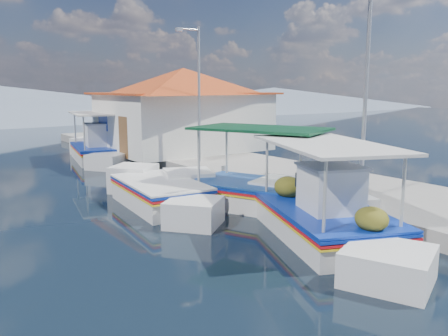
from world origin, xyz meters
TOP-DOWN VIEW (x-y plane):
  - ground at (0.00, 0.00)m, footprint 160.00×160.00m
  - quay at (5.90, 6.00)m, footprint 5.00×44.00m
  - bollards at (3.80, 5.25)m, footprint 0.20×17.20m
  - main_caique at (2.02, 1.26)m, footprint 4.49×7.68m
  - caique_green_canopy at (2.69, 4.56)m, footprint 4.24×7.12m
  - caique_blue_hull at (0.12, 6.61)m, footprint 2.56×7.10m
  - caique_far at (2.09, 17.18)m, footprint 3.44×7.93m
  - harbor_building at (6.20, 15.00)m, footprint 10.49×10.49m
  - lamp_post_near at (4.51, 2.00)m, footprint 1.21×0.14m
  - lamp_post_far at (4.51, 11.00)m, footprint 1.21×0.14m
  - mountain_ridge at (6.54, 56.00)m, footprint 171.40×96.00m

SIDE VIEW (x-z plane):
  - ground at x=0.00m, z-range 0.00..0.00m
  - quay at x=5.90m, z-range 0.00..0.50m
  - caique_blue_hull at x=0.12m, z-range -0.29..0.98m
  - caique_green_canopy at x=2.69m, z-range -1.02..1.88m
  - caique_far at x=2.09m, z-range -0.89..1.94m
  - main_caique at x=2.02m, z-range -0.84..1.90m
  - bollards at x=3.80m, z-range 0.50..0.80m
  - mountain_ridge at x=6.54m, z-range -0.71..4.79m
  - harbor_building at x=6.20m, z-range 0.58..4.98m
  - lamp_post_near at x=4.51m, z-range 0.85..6.85m
  - lamp_post_far at x=4.51m, z-range 0.85..6.85m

